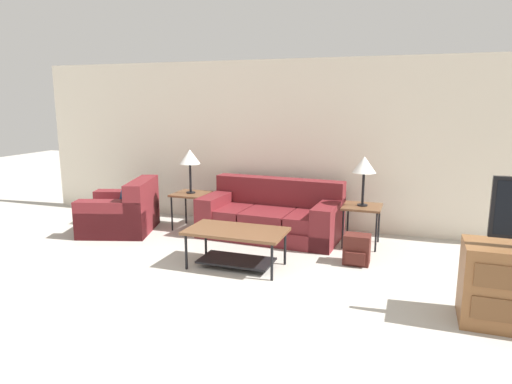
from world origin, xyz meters
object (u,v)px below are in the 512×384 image
object	(u,v)px
side_table_left	(191,197)
backpack	(357,250)
couch	(272,217)
coffee_table	(236,239)
table_lamp_left	(190,158)
table_lamp_right	(364,166)
armchair	(122,213)
side_table_right	(362,210)

from	to	relation	value
side_table_left	backpack	xyz separation A→B (m)	(2.66, -0.77, -0.33)
couch	coffee_table	world-z (taller)	couch
side_table_left	table_lamp_left	xyz separation A→B (m)	(-0.00, -0.00, 0.61)
coffee_table	backpack	world-z (taller)	coffee_table
couch	table_lamp_left	bearing A→B (deg)	-178.98
couch	table_lamp_right	world-z (taller)	table_lamp_right
side_table_left	table_lamp_right	distance (m)	2.69
armchair	coffee_table	xyz separation A→B (m)	(2.22, -0.85, 0.06)
table_lamp_right	coffee_table	bearing A→B (deg)	-134.34
table_lamp_right	armchair	bearing A→B (deg)	-171.96
armchair	table_lamp_left	world-z (taller)	table_lamp_left
couch	table_lamp_left	distance (m)	1.55
armchair	backpack	distance (m)	3.59
coffee_table	backpack	size ratio (longest dim) A/B	3.19
couch	coffee_table	distance (m)	1.38
coffee_table	side_table_left	size ratio (longest dim) A/B	2.10
table_lamp_left	backpack	size ratio (longest dim) A/B	1.83
armchair	table_lamp_right	world-z (taller)	table_lamp_right
coffee_table	table_lamp_left	distance (m)	2.03
side_table_left	backpack	size ratio (longest dim) A/B	1.52
coffee_table	side_table_right	size ratio (longest dim) A/B	2.10
side_table_left	armchair	bearing A→B (deg)	-151.53
armchair	side_table_right	xyz separation A→B (m)	(3.54, 0.50, 0.22)
coffee_table	backpack	distance (m)	1.49
side_table_right	table_lamp_left	xyz separation A→B (m)	(-2.62, -0.00, 0.61)
couch	coffee_table	size ratio (longest dim) A/B	1.73
couch	table_lamp_left	world-z (taller)	table_lamp_left
armchair	couch	bearing A→B (deg)	13.19
side_table_left	coffee_table	bearing A→B (deg)	-46.13
coffee_table	table_lamp_right	bearing A→B (deg)	45.66
couch	table_lamp_left	size ratio (longest dim) A/B	3.02
couch	table_lamp_right	distance (m)	1.55
side_table_left	couch	bearing A→B (deg)	1.02
backpack	side_table_left	bearing A→B (deg)	163.85
armchair	coffee_table	world-z (taller)	armchair
table_lamp_right	couch	bearing A→B (deg)	178.97
coffee_table	side_table_left	distance (m)	1.88
armchair	side_table_right	distance (m)	3.58
armchair	coffee_table	bearing A→B (deg)	-20.97
couch	table_lamp_right	xyz separation A→B (m)	(1.31, -0.02, 0.83)
table_lamp_right	table_lamp_left	bearing A→B (deg)	180.00
side_table_left	table_lamp_right	world-z (taller)	table_lamp_right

